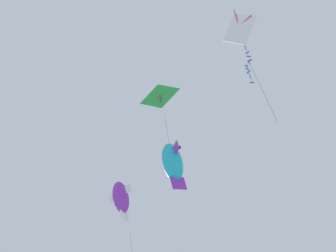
{
  "coord_description": "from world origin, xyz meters",
  "views": [
    {
      "loc": [
        -17.12,
        -14.13,
        0.5
      ],
      "look_at": [
        -4.23,
        0.36,
        21.58
      ],
      "focal_mm": 60.93,
      "sensor_mm": 36.0,
      "label": 1
    }
  ],
  "objects_px": {
    "kite_delta_far_centre": "(160,97)",
    "kite_fish_near_right": "(172,162)",
    "kite_diamond_mid_left": "(240,30)",
    "kite_fish_upper_right": "(121,198)"
  },
  "relations": [
    {
      "from": "kite_delta_far_centre",
      "to": "kite_fish_upper_right",
      "type": "bearing_deg",
      "value": 142.75
    },
    {
      "from": "kite_fish_near_right",
      "to": "kite_diamond_mid_left",
      "type": "distance_m",
      "value": 6.59
    },
    {
      "from": "kite_fish_near_right",
      "to": "kite_fish_upper_right",
      "type": "xyz_separation_m",
      "value": [
        2.22,
        6.88,
        3.52
      ]
    },
    {
      "from": "kite_fish_near_right",
      "to": "kite_diamond_mid_left",
      "type": "height_order",
      "value": "kite_diamond_mid_left"
    },
    {
      "from": "kite_delta_far_centre",
      "to": "kite_fish_near_right",
      "type": "height_order",
      "value": "kite_delta_far_centre"
    },
    {
      "from": "kite_delta_far_centre",
      "to": "kite_diamond_mid_left",
      "type": "height_order",
      "value": "kite_delta_far_centre"
    },
    {
      "from": "kite_delta_far_centre",
      "to": "kite_diamond_mid_left",
      "type": "distance_m",
      "value": 9.74
    },
    {
      "from": "kite_fish_near_right",
      "to": "kite_diamond_mid_left",
      "type": "bearing_deg",
      "value": 8.19
    },
    {
      "from": "kite_fish_near_right",
      "to": "kite_diamond_mid_left",
      "type": "relative_size",
      "value": 0.41
    },
    {
      "from": "kite_fish_near_right",
      "to": "kite_delta_far_centre",
      "type": "bearing_deg",
      "value": 177.82
    }
  ]
}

